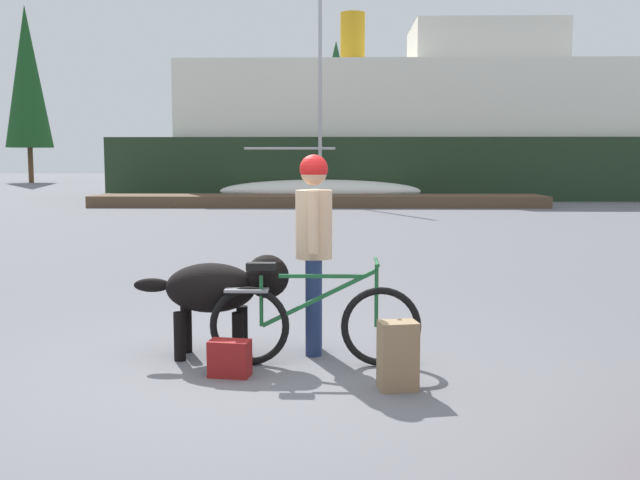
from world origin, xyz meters
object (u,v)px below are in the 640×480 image
backpack (398,356)px  sailboat_moored (320,190)px  ferry_boat (425,134)px  person_cyclist (314,234)px  handbag_pannier (230,358)px  dog (222,288)px  bicycle (313,322)px

backpack → sailboat_moored: sailboat_moored is taller
backpack → ferry_boat: 28.96m
ferry_boat → sailboat_moored: (-4.63, -5.14, -2.33)m
backpack → sailboat_moored: bearing=92.9°
person_cyclist → handbag_pannier: 1.34m
dog → handbag_pannier: size_ratio=4.20×
backpack → ferry_boat: (3.45, 28.64, 2.57)m
bicycle → backpack: 0.91m
dog → ferry_boat: size_ratio=0.05×
bicycle → handbag_pannier: (-0.65, -0.32, -0.22)m
handbag_pannier → ferry_boat: (4.75, 28.34, 2.68)m
bicycle → handbag_pannier: bearing=-153.5°
ferry_boat → bicycle: bearing=-98.3°
sailboat_moored → ferry_boat: bearing=48.0°
person_cyclist → backpack: 1.48m
handbag_pannier → ferry_boat: 28.86m
backpack → sailboat_moored: size_ratio=0.06×
ferry_boat → sailboat_moored: sailboat_moored is taller
bicycle → backpack: size_ratio=3.42×
person_cyclist → ferry_boat: bearing=81.5°
person_cyclist → sailboat_moored: bearing=91.3°
ferry_boat → sailboat_moored: bearing=-132.0°
bicycle → sailboat_moored: bearing=91.3°
bicycle → dog: bearing=161.4°
ferry_boat → backpack: bearing=-96.9°
bicycle → sailboat_moored: (-0.53, 22.88, 0.13)m
ferry_boat → handbag_pannier: bearing=-99.5°
bicycle → sailboat_moored: sailboat_moored is taller
bicycle → handbag_pannier: bicycle is taller
bicycle → backpack: bicycle is taller
dog → ferry_boat: (4.89, 27.75, 2.22)m
person_cyclist → handbag_pannier: (-0.64, -0.75, -0.91)m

